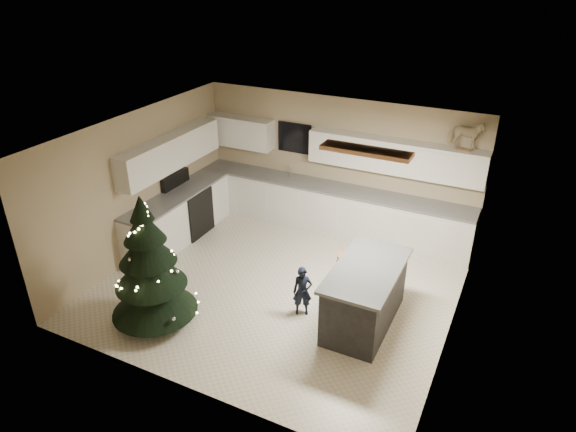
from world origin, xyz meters
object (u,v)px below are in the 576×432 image
Objects in this scene: toddler at (302,291)px; christmas_tree at (150,273)px; bar_stool at (348,264)px; rocking_horse at (466,135)px; island at (365,295)px.

christmas_tree is at bearing -174.90° from toddler.
bar_stool is 0.95m from toddler.
christmas_tree is 5.47m from rocking_horse.
bar_stool is 3.05m from christmas_tree.
toddler is at bearing 143.55° from rocking_horse.
bar_stool is 0.33× the size of christmas_tree.
island is 0.82× the size of christmas_tree.
toddler reaches higher than bar_stool.
island is 2.82× the size of rocking_horse.
christmas_tree is at bearing -154.48° from island.
christmas_tree is 3.44× the size of rocking_horse.
bar_stool is 1.13× the size of rocking_horse.
rocking_horse is at bearing 33.72° from toddler.
rocking_horse reaches higher than christmas_tree.
rocking_horse is (0.75, 2.59, 1.78)m from island.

